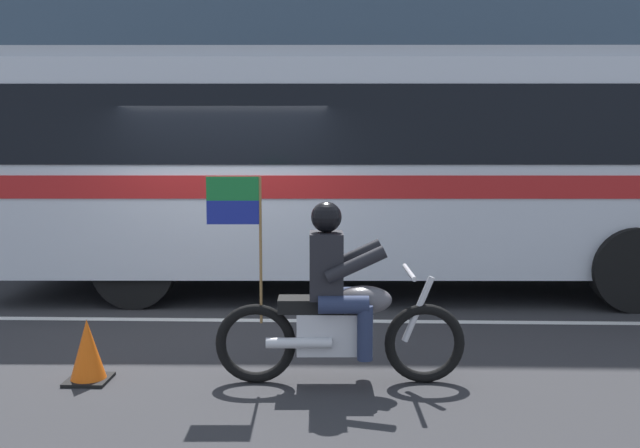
{
  "coord_description": "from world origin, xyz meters",
  "views": [
    {
      "loc": [
        1.43,
        -8.61,
        2.04
      ],
      "look_at": [
        1.17,
        -0.43,
        1.12
      ],
      "focal_mm": 39.59,
      "sensor_mm": 36.0,
      "label": 1
    }
  ],
  "objects_px": {
    "transit_bus": "(391,156)",
    "motorcycle_with_rider": "(337,307)",
    "traffic_cone": "(88,352)",
    "fire_hydrant": "(429,232)"
  },
  "relations": [
    {
      "from": "transit_bus",
      "to": "traffic_cone",
      "type": "distance_m",
      "value": 5.15
    },
    {
      "from": "fire_hydrant",
      "to": "traffic_cone",
      "type": "relative_size",
      "value": 1.36
    },
    {
      "from": "transit_bus",
      "to": "motorcycle_with_rider",
      "type": "bearing_deg",
      "value": -100.22
    },
    {
      "from": "motorcycle_with_rider",
      "to": "traffic_cone",
      "type": "height_order",
      "value": "motorcycle_with_rider"
    },
    {
      "from": "traffic_cone",
      "to": "transit_bus",
      "type": "bearing_deg",
      "value": 54.16
    },
    {
      "from": "transit_bus",
      "to": "motorcycle_with_rider",
      "type": "xyz_separation_m",
      "value": [
        -0.71,
        -3.91,
        -1.22
      ]
    },
    {
      "from": "motorcycle_with_rider",
      "to": "fire_hydrant",
      "type": "bearing_deg",
      "value": 76.36
    },
    {
      "from": "transit_bus",
      "to": "traffic_cone",
      "type": "relative_size",
      "value": 19.3
    },
    {
      "from": "motorcycle_with_rider",
      "to": "transit_bus",
      "type": "bearing_deg",
      "value": 79.78
    },
    {
      "from": "transit_bus",
      "to": "traffic_cone",
      "type": "xyz_separation_m",
      "value": [
        -2.86,
        -3.96,
        -1.62
      ]
    }
  ]
}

